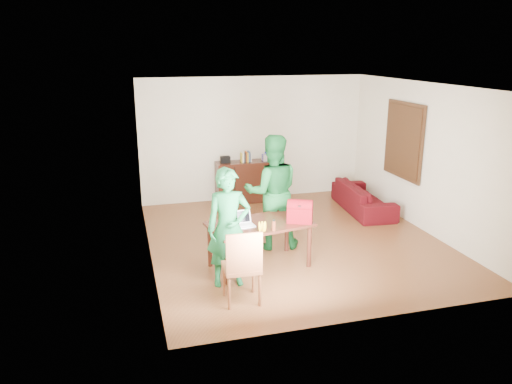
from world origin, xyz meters
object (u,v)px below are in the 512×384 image
object	(u,v)px
chair	(242,281)
red_bag	(300,213)
table	(259,228)
bottle	(274,225)
sofa	(363,198)
person_far	(272,192)
laptop	(244,224)
person_near	(229,228)

from	to	relation	value
chair	red_bag	xyz separation A→B (m)	(1.14, 0.89, 0.55)
chair	red_bag	size ratio (longest dim) A/B	2.75
table	bottle	bearing A→B (deg)	-84.42
bottle	sofa	xyz separation A→B (m)	(2.73, 2.47, -0.52)
person_far	laptop	distance (m)	1.09
table	chair	bearing A→B (deg)	-128.57
chair	red_bag	world-z (taller)	chair
person_near	bottle	bearing A→B (deg)	10.35
chair	red_bag	bearing A→B (deg)	40.33
red_bag	table	bearing A→B (deg)	-166.74
person_near	sofa	bearing A→B (deg)	40.20
laptop	sofa	world-z (taller)	laptop
laptop	red_bag	bearing A→B (deg)	-9.58
person_near	bottle	distance (m)	0.70
chair	laptop	world-z (taller)	chair
table	laptop	xyz separation A→B (m)	(-0.26, -0.08, 0.13)
table	person_near	distance (m)	0.77
table	person_far	size ratio (longest dim) A/B	0.86
chair	laptop	xyz separation A→B (m)	(0.27, 0.93, 0.46)
chair	sofa	distance (m)	4.59
person_near	person_far	distance (m)	1.57
chair	person_far	distance (m)	2.11
person_near	sofa	world-z (taller)	person_near
chair	red_bag	distance (m)	1.55
chair	laptop	bearing A→B (deg)	75.87
sofa	chair	bearing A→B (deg)	137.58
chair	person_near	bearing A→B (deg)	97.23
bottle	sofa	world-z (taller)	bottle
person_far	table	bearing A→B (deg)	68.75
person_near	chair	bearing A→B (deg)	-81.57
table	sofa	size ratio (longest dim) A/B	0.88
chair	laptop	size ratio (longest dim) A/B	3.26
sofa	person_far	bearing A→B (deg)	124.19
person_near	laptop	xyz separation A→B (m)	(0.32, 0.37, -0.10)
table	laptop	distance (m)	0.30
chair	person_far	bearing A→B (deg)	63.62
table	person_near	world-z (taller)	person_near
laptop	sofa	distance (m)	3.82
bottle	red_bag	bearing A→B (deg)	26.78
bottle	person_near	bearing A→B (deg)	-173.15
person_far	sofa	bearing A→B (deg)	-141.99
red_bag	person_far	bearing A→B (deg)	126.40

